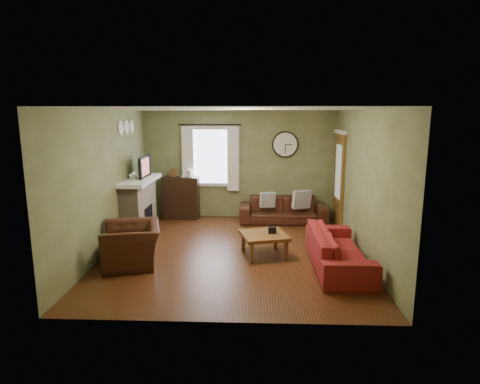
{
  "coord_description": "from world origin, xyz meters",
  "views": [
    {
      "loc": [
        0.4,
        -7.11,
        2.52
      ],
      "look_at": [
        0.1,
        0.4,
        1.05
      ],
      "focal_mm": 30.0,
      "sensor_mm": 36.0,
      "label": 1
    }
  ],
  "objects_px": {
    "sofa_red": "(338,249)",
    "bookshelf": "(181,198)",
    "sofa_brown": "(283,210)",
    "armchair": "(132,245)",
    "coffee_table": "(264,245)"
  },
  "relations": [
    {
      "from": "bookshelf",
      "to": "sofa_brown",
      "type": "relative_size",
      "value": 0.5
    },
    {
      "from": "coffee_table",
      "to": "armchair",
      "type": "bearing_deg",
      "value": -167.37
    },
    {
      "from": "armchair",
      "to": "coffee_table",
      "type": "bearing_deg",
      "value": 87.18
    },
    {
      "from": "sofa_brown",
      "to": "sofa_red",
      "type": "distance_m",
      "value": 2.92
    },
    {
      "from": "sofa_red",
      "to": "coffee_table",
      "type": "xyz_separation_m",
      "value": [
        -1.22,
        0.49,
        -0.1
      ]
    },
    {
      "from": "sofa_brown",
      "to": "coffee_table",
      "type": "distance_m",
      "value": 2.39
    },
    {
      "from": "sofa_red",
      "to": "bookshelf",
      "type": "bearing_deg",
      "value": 46.13
    },
    {
      "from": "sofa_brown",
      "to": "bookshelf",
      "type": "bearing_deg",
      "value": 174.36
    },
    {
      "from": "armchair",
      "to": "coffee_table",
      "type": "height_order",
      "value": "armchair"
    },
    {
      "from": "sofa_brown",
      "to": "sofa_red",
      "type": "bearing_deg",
      "value": -75.53
    },
    {
      "from": "coffee_table",
      "to": "sofa_red",
      "type": "bearing_deg",
      "value": -21.84
    },
    {
      "from": "sofa_red",
      "to": "armchair",
      "type": "relative_size",
      "value": 1.99
    },
    {
      "from": "sofa_brown",
      "to": "sofa_red",
      "type": "relative_size",
      "value": 0.96
    },
    {
      "from": "sofa_red",
      "to": "armchair",
      "type": "bearing_deg",
      "value": 90.23
    },
    {
      "from": "bookshelf",
      "to": "sofa_brown",
      "type": "distance_m",
      "value": 2.48
    }
  ]
}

